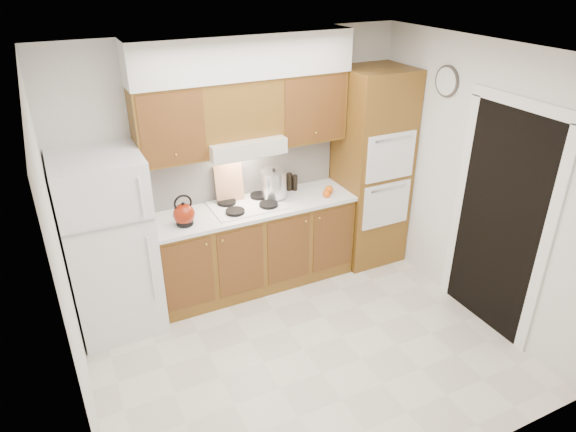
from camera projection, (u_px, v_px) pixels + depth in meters
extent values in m
plane|color=beige|center=(304.00, 349.00, 4.68)|extent=(3.60, 3.60, 0.00)
plane|color=white|center=(309.00, 56.00, 3.50)|extent=(3.60, 3.60, 0.00)
cube|color=silver|center=(238.00, 163.00, 5.29)|extent=(3.60, 0.02, 2.60)
cube|color=silver|center=(65.00, 280.00, 3.39)|extent=(0.02, 3.00, 2.60)
cube|color=silver|center=(476.00, 184.00, 4.80)|extent=(0.02, 3.00, 2.60)
cube|color=white|center=(110.00, 246.00, 4.66)|extent=(0.75, 0.72, 1.72)
cube|color=brown|center=(254.00, 247.00, 5.45)|extent=(2.11, 0.60, 0.90)
cube|color=white|center=(253.00, 207.00, 5.23)|extent=(2.13, 0.62, 0.04)
cube|color=white|center=(241.00, 170.00, 5.33)|extent=(2.11, 0.03, 0.56)
cube|color=brown|center=(371.00, 169.00, 5.69)|extent=(0.70, 0.65, 2.20)
cube|color=brown|center=(168.00, 124.00, 4.63)|extent=(0.63, 0.33, 0.70)
cube|color=brown|center=(308.00, 106.00, 5.19)|extent=(0.73, 0.33, 0.70)
cube|color=silver|center=(243.00, 144.00, 4.98)|extent=(0.75, 0.45, 0.15)
cube|color=brown|center=(239.00, 107.00, 4.87)|extent=(0.75, 0.33, 0.55)
cube|color=silver|center=(242.00, 55.00, 4.66)|extent=(2.13, 0.36, 0.40)
cube|color=white|center=(248.00, 205.00, 5.21)|extent=(0.74, 0.50, 0.01)
cube|color=black|center=(498.00, 224.00, 4.63)|extent=(0.02, 0.90, 2.10)
cylinder|color=#3F3833|center=(447.00, 81.00, 4.85)|extent=(0.02, 0.30, 0.30)
sphere|color=maroon|center=(184.00, 214.00, 4.80)|extent=(0.22, 0.22, 0.20)
cube|color=tan|center=(229.00, 183.00, 5.23)|extent=(0.30, 0.12, 0.38)
cylinder|color=silver|center=(274.00, 184.00, 5.30)|extent=(0.34, 0.34, 0.27)
cylinder|color=black|center=(272.00, 183.00, 5.51)|extent=(0.06, 0.06, 0.18)
cylinder|color=black|center=(289.00, 182.00, 5.52)|extent=(0.07, 0.07, 0.19)
cylinder|color=black|center=(295.00, 183.00, 5.53)|extent=(0.08, 0.08, 0.17)
sphere|color=#FF4F0D|center=(327.00, 194.00, 5.38)|extent=(0.09, 0.09, 0.08)
sphere|color=orange|center=(329.00, 190.00, 5.46)|extent=(0.12, 0.12, 0.09)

